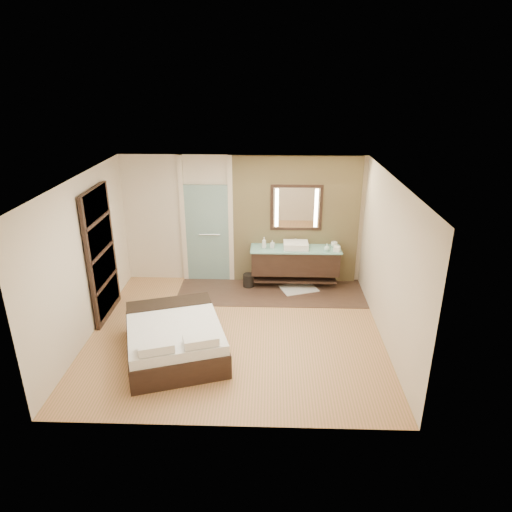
{
  "coord_description": "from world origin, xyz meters",
  "views": [
    {
      "loc": [
        0.57,
        -6.84,
        4.22
      ],
      "look_at": [
        0.33,
        0.6,
        1.21
      ],
      "focal_mm": 32.0,
      "sensor_mm": 36.0,
      "label": 1
    }
  ],
  "objects_px": {
    "vanity": "(295,261)",
    "bed": "(175,338)",
    "waste_bin": "(249,280)",
    "mirror_unit": "(296,208)"
  },
  "relations": [
    {
      "from": "vanity",
      "to": "waste_bin",
      "type": "distance_m",
      "value": 1.07
    },
    {
      "from": "mirror_unit",
      "to": "vanity",
      "type": "bearing_deg",
      "value": -90.0
    },
    {
      "from": "vanity",
      "to": "bed",
      "type": "distance_m",
      "value": 3.29
    },
    {
      "from": "vanity",
      "to": "bed",
      "type": "relative_size",
      "value": 0.85
    },
    {
      "from": "mirror_unit",
      "to": "waste_bin",
      "type": "relative_size",
      "value": 3.69
    },
    {
      "from": "bed",
      "to": "waste_bin",
      "type": "height_order",
      "value": "bed"
    },
    {
      "from": "mirror_unit",
      "to": "bed",
      "type": "xyz_separation_m",
      "value": [
        -2.03,
        -2.8,
        -1.36
      ]
    },
    {
      "from": "bed",
      "to": "waste_bin",
      "type": "bearing_deg",
      "value": 49.28
    },
    {
      "from": "waste_bin",
      "to": "vanity",
      "type": "bearing_deg",
      "value": 4.01
    },
    {
      "from": "vanity",
      "to": "mirror_unit",
      "type": "bearing_deg",
      "value": 90.0
    }
  ]
}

